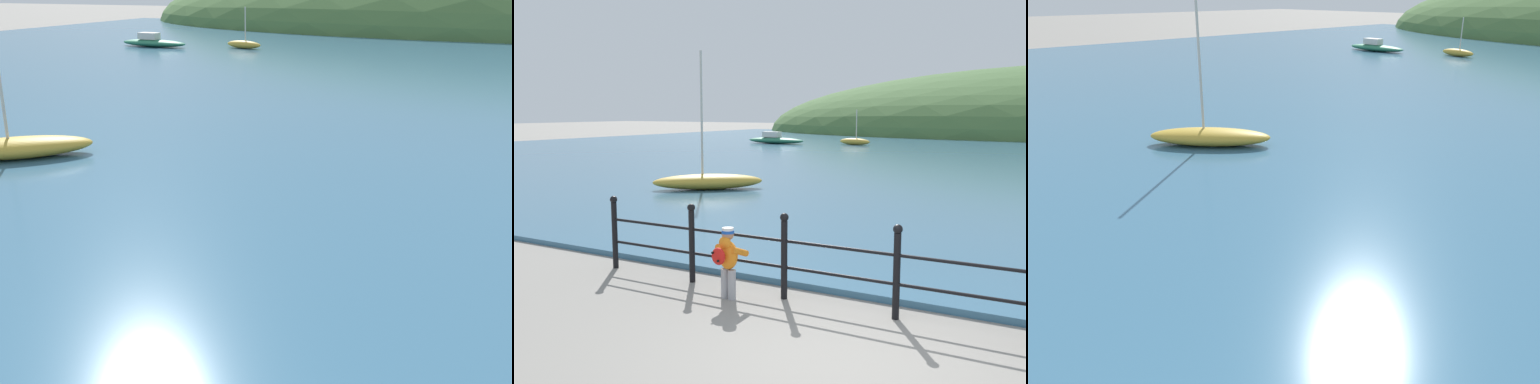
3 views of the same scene
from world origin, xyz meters
TOP-DOWN VIEW (x-y plane):
  - water at (0.00, 32.00)m, footprint 80.00×60.00m
  - far_hillside at (0.00, 65.38)m, footprint 75.36×41.45m
  - boat_mid_harbor at (-14.49, 34.69)m, footprint 2.63×1.19m
  - boat_nearest_quay at (-20.35, 33.36)m, footprint 4.74×1.40m
  - boat_blue_hull at (-9.04, 9.69)m, footprint 3.29×3.07m

SIDE VIEW (x-z plane):
  - far_hillside at x=0.00m, z-range -7.38..7.38m
  - water at x=0.00m, z-range 0.00..0.10m
  - boat_mid_harbor at x=-14.49m, z-range -0.90..1.62m
  - boat_blue_hull at x=-9.04m, z-range -1.79..2.53m
  - boat_nearest_quay at x=-20.35m, z-range -0.05..0.83m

